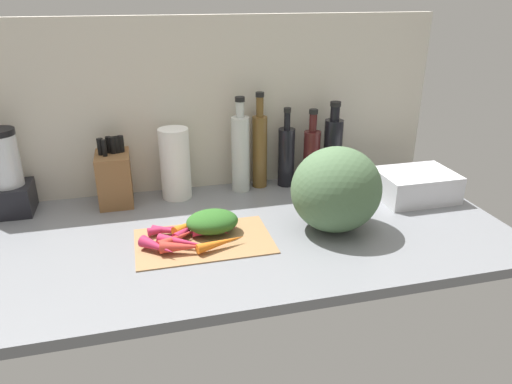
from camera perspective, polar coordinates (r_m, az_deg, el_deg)
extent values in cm
cube|color=slate|center=(148.44, -3.31, -5.02)|extent=(170.00, 80.00, 3.00)
cube|color=beige|center=(173.33, -6.07, 10.16)|extent=(170.00, 3.00, 60.00)
cube|color=#997047|center=(141.68, -6.17, -5.71)|extent=(39.23, 24.11, 0.80)
cone|color=#B2264C|center=(143.82, -5.16, -4.39)|extent=(10.59, 10.05, 2.80)
cone|color=red|center=(139.56, -9.39, -5.43)|extent=(12.26, 9.69, 3.25)
cone|color=#B2264C|center=(144.77, -7.94, -4.33)|extent=(11.03, 11.63, 2.84)
cone|color=orange|center=(147.12, -7.26, -3.71)|extent=(14.64, 11.45, 3.35)
cone|color=orange|center=(147.74, -5.35, -3.45)|extent=(10.77, 9.72, 3.55)
cone|color=#B2264C|center=(146.12, -10.08, -4.27)|extent=(13.55, 3.90, 2.52)
cone|color=#B2264C|center=(137.63, -8.74, -5.85)|extent=(13.85, 9.87, 3.10)
cone|color=red|center=(134.66, -8.57, -6.43)|extent=(13.10, 6.03, 3.52)
cone|color=#B2264C|center=(136.03, -11.54, -6.34)|extent=(10.37, 10.92, 3.52)
cone|color=#B2264C|center=(143.04, -4.88, -4.44)|extent=(13.32, 3.93, 3.26)
cone|color=orange|center=(136.32, -4.14, -5.98)|extent=(14.90, 6.89, 2.86)
cone|color=#B2264C|center=(144.30, -9.23, -4.60)|extent=(15.25, 8.86, 2.44)
ellipsoid|color=#2D6023|center=(144.12, -5.18, -3.49)|extent=(15.50, 11.92, 6.56)
ellipsoid|color=#4C6B47|center=(145.01, 9.44, 0.28)|extent=(27.19, 24.97, 25.80)
cube|color=brown|center=(169.55, -16.35, 1.54)|extent=(10.97, 15.15, 17.55)
cylinder|color=black|center=(166.00, -17.89, 5.12)|extent=(2.03, 2.03, 5.50)
cylinder|color=black|center=(164.09, -17.47, 4.97)|extent=(1.56, 1.56, 5.50)
cylinder|color=black|center=(167.24, -17.00, 5.36)|extent=(1.81, 1.81, 5.50)
cylinder|color=black|center=(166.32, -16.57, 5.32)|extent=(2.16, 2.16, 5.50)
cylinder|color=black|center=(166.56, -16.12, 5.39)|extent=(2.15, 2.15, 5.50)
cylinder|color=black|center=(167.04, -15.68, 5.49)|extent=(2.15, 2.15, 5.50)
cube|color=black|center=(175.69, -26.91, -0.74)|extent=(13.29, 13.29, 9.67)
cylinder|color=silver|center=(171.38, -27.69, 3.29)|extent=(9.97, 9.97, 16.67)
cylinder|color=white|center=(168.31, -9.51, 3.32)|extent=(10.30, 10.30, 24.70)
cylinder|color=silver|center=(171.81, -1.84, 4.44)|extent=(6.49, 6.49, 26.99)
cylinder|color=silver|center=(167.36, -1.91, 9.72)|extent=(2.93, 2.93, 5.47)
cylinder|color=black|center=(166.58, -1.93, 10.90)|extent=(3.37, 3.37, 1.60)
cylinder|color=brown|center=(175.36, 0.44, 4.72)|extent=(5.38, 5.38, 26.29)
cylinder|color=brown|center=(170.87, 0.46, 10.03)|extent=(2.61, 2.61, 6.98)
cylinder|color=black|center=(169.96, 0.46, 11.44)|extent=(3.00, 3.00, 1.60)
cylinder|color=black|center=(177.60, 3.59, 4.10)|extent=(6.08, 6.08, 21.50)
cylinder|color=black|center=(173.64, 3.70, 8.40)|extent=(2.25, 2.25, 6.04)
cylinder|color=black|center=(172.72, 3.73, 9.63)|extent=(2.59, 2.59, 1.60)
cylinder|color=#471919|center=(179.37, 6.55, 3.98)|extent=(6.11, 6.11, 20.30)
cylinder|color=#471919|center=(175.50, 6.75, 8.12)|extent=(2.76, 2.76, 6.50)
cylinder|color=black|center=(174.51, 6.81, 9.41)|extent=(3.18, 3.18, 1.60)
cylinder|color=black|center=(181.18, 9.02, 4.68)|extent=(6.81, 6.81, 24.11)
cylinder|color=black|center=(177.21, 9.31, 9.16)|extent=(3.37, 3.37, 5.10)
cylinder|color=black|center=(176.45, 9.38, 10.22)|extent=(3.87, 3.87, 1.60)
cube|color=silver|center=(176.69, 18.26, 0.78)|extent=(25.61, 19.49, 9.61)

